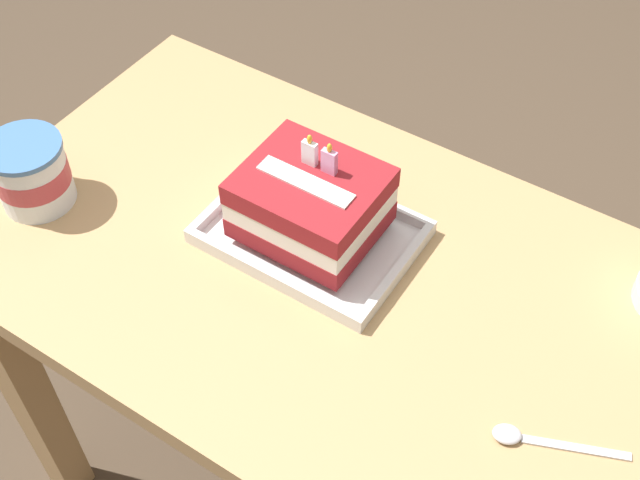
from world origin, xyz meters
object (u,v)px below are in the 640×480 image
object	(u,v)px
foil_tray	(311,234)
ice_cream_tub	(31,173)
serving_spoon_near_tray	(523,437)
birthday_cake	(311,202)

from	to	relation	value
foil_tray	ice_cream_tub	distance (m)	0.40
foil_tray	ice_cream_tub	world-z (taller)	ice_cream_tub
ice_cream_tub	foil_tray	bearing A→B (deg)	22.13
ice_cream_tub	serving_spoon_near_tray	size ratio (longest dim) A/B	0.71
foil_tray	ice_cream_tub	xyz separation A→B (m)	(-0.37, -0.15, 0.05)
foil_tray	serving_spoon_near_tray	xyz separation A→B (m)	(0.37, -0.13, -0.00)
foil_tray	serving_spoon_near_tray	size ratio (longest dim) A/B	1.86
ice_cream_tub	serving_spoon_near_tray	distance (m)	0.75
birthday_cake	ice_cream_tub	xyz separation A→B (m)	(-0.37, -0.15, -0.02)
birthday_cake	ice_cream_tub	bearing A→B (deg)	-157.86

